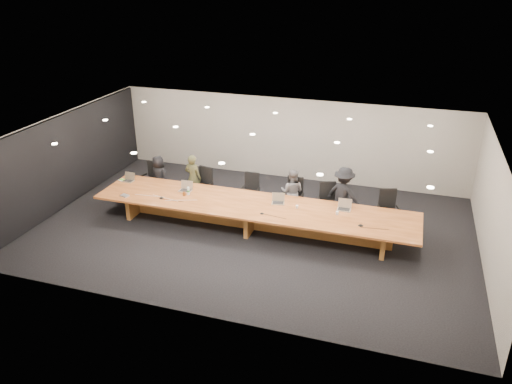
% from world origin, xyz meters
% --- Properties ---
extents(ground, '(12.00, 12.00, 0.00)m').
position_xyz_m(ground, '(0.00, 0.00, 0.00)').
color(ground, black).
rests_on(ground, ground).
extents(back_wall, '(12.00, 0.02, 2.80)m').
position_xyz_m(back_wall, '(0.00, 4.00, 1.40)').
color(back_wall, '#BBB5AB').
rests_on(back_wall, ground).
extents(left_wall_panel, '(0.08, 7.84, 2.74)m').
position_xyz_m(left_wall_panel, '(-5.94, 0.00, 1.37)').
color(left_wall_panel, black).
rests_on(left_wall_panel, ground).
extents(conference_table, '(9.00, 1.80, 0.75)m').
position_xyz_m(conference_table, '(0.00, 0.00, 0.52)').
color(conference_table, brown).
rests_on(conference_table, ground).
extents(chair_far_left, '(0.67, 0.67, 1.08)m').
position_xyz_m(chair_far_left, '(-3.89, 1.24, 0.54)').
color(chair_far_left, black).
rests_on(chair_far_left, ground).
extents(chair_left, '(0.70, 0.70, 1.14)m').
position_xyz_m(chair_left, '(-2.03, 1.19, 0.57)').
color(chair_left, black).
rests_on(chair_left, ground).
extents(chair_mid_left, '(0.56, 0.56, 1.10)m').
position_xyz_m(chair_mid_left, '(-0.51, 1.28, 0.55)').
color(chair_mid_left, black).
rests_on(chair_mid_left, ground).
extents(chair_mid_right, '(0.61, 0.61, 1.15)m').
position_xyz_m(chair_mid_right, '(0.84, 1.23, 0.57)').
color(chair_mid_right, black).
rests_on(chair_mid_right, ground).
extents(chair_right, '(0.72, 0.72, 1.12)m').
position_xyz_m(chair_right, '(1.89, 1.22, 0.56)').
color(chair_right, black).
rests_on(chair_right, ground).
extents(chair_far_right, '(0.72, 0.72, 1.14)m').
position_xyz_m(chair_far_right, '(3.59, 1.17, 0.57)').
color(chair_far_right, black).
rests_on(chair_far_right, ground).
extents(person_a, '(0.77, 0.62, 1.36)m').
position_xyz_m(person_a, '(-3.51, 1.19, 0.68)').
color(person_a, black).
rests_on(person_a, ground).
extents(person_b, '(0.59, 0.42, 1.51)m').
position_xyz_m(person_b, '(-2.36, 1.26, 0.75)').
color(person_b, '#3B3B20').
rests_on(person_b, ground).
extents(person_c, '(0.69, 0.54, 1.41)m').
position_xyz_m(person_c, '(0.81, 1.24, 0.71)').
color(person_c, '#5B5B5D').
rests_on(person_c, ground).
extents(person_d, '(1.21, 0.95, 1.64)m').
position_xyz_m(person_d, '(2.31, 1.26, 0.82)').
color(person_d, black).
rests_on(person_d, ground).
extents(laptop_a, '(0.34, 0.26, 0.26)m').
position_xyz_m(laptop_a, '(-4.14, 0.40, 0.88)').
color(laptop_a, tan).
rests_on(laptop_a, conference_table).
extents(laptop_b, '(0.37, 0.27, 0.29)m').
position_xyz_m(laptop_b, '(-2.16, 0.27, 0.89)').
color(laptop_b, '#C3AE95').
rests_on(laptop_b, conference_table).
extents(laptop_d, '(0.39, 0.32, 0.28)m').
position_xyz_m(laptop_d, '(0.65, 0.28, 0.89)').
color(laptop_d, tan).
rests_on(laptop_d, conference_table).
extents(laptop_e, '(0.36, 0.27, 0.29)m').
position_xyz_m(laptop_e, '(2.45, 0.43, 0.89)').
color(laptop_e, tan).
rests_on(laptop_e, conference_table).
extents(water_bottle, '(0.08, 0.08, 0.23)m').
position_xyz_m(water_bottle, '(-1.97, 0.06, 0.87)').
color(water_bottle, silver).
rests_on(water_bottle, conference_table).
extents(amber_mug, '(0.09, 0.09, 0.11)m').
position_xyz_m(amber_mug, '(-2.06, -0.03, 0.80)').
color(amber_mug, brown).
rests_on(amber_mug, conference_table).
extents(paper_cup_near, '(0.08, 0.08, 0.09)m').
position_xyz_m(paper_cup_near, '(1.22, 0.14, 0.79)').
color(paper_cup_near, silver).
rests_on(paper_cup_near, conference_table).
extents(paper_cup_far, '(0.10, 0.10, 0.09)m').
position_xyz_m(paper_cup_far, '(2.32, 0.08, 0.80)').
color(paper_cup_far, white).
rests_on(paper_cup_far, conference_table).
extents(notepad, '(0.26, 0.24, 0.01)m').
position_xyz_m(notepad, '(-4.35, 0.42, 0.76)').
color(notepad, white).
rests_on(notepad, conference_table).
extents(lime_gadget, '(0.14, 0.08, 0.02)m').
position_xyz_m(lime_gadget, '(-4.36, 0.42, 0.77)').
color(lime_gadget, '#70D438').
rests_on(lime_gadget, notepad).
extents(av_box, '(0.26, 0.22, 0.03)m').
position_xyz_m(av_box, '(-3.67, -0.59, 0.77)').
color(av_box, '#BCBCC2').
rests_on(av_box, conference_table).
extents(mic_left, '(0.14, 0.14, 0.03)m').
position_xyz_m(mic_left, '(-2.60, -0.39, 0.77)').
color(mic_left, black).
rests_on(mic_left, conference_table).
extents(mic_center, '(0.13, 0.13, 0.03)m').
position_xyz_m(mic_center, '(0.41, -0.46, 0.76)').
color(mic_center, black).
rests_on(mic_center, conference_table).
extents(mic_right, '(0.17, 0.17, 0.03)m').
position_xyz_m(mic_right, '(2.99, -0.35, 0.77)').
color(mic_right, black).
rests_on(mic_right, conference_table).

